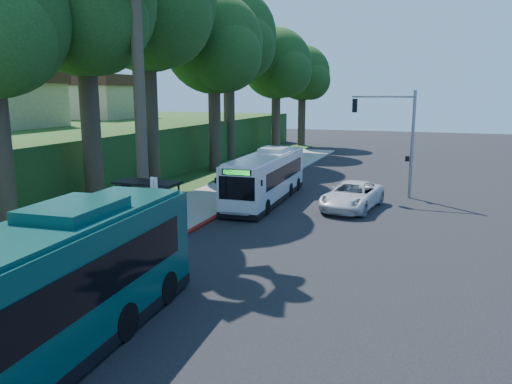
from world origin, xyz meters
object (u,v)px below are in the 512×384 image
at_px(teal_bus, 26,302).
at_px(pickup, 352,196).
at_px(bus_shelter, 145,195).
at_px(white_bus, 267,176).

relative_size(teal_bus, pickup, 2.29).
distance_m(bus_shelter, pickup, 12.31).
bearing_deg(pickup, teal_bus, -94.04).
bearing_deg(bus_shelter, teal_bus, -70.00).
bearing_deg(white_bus, teal_bus, -89.14).
xyz_separation_m(teal_bus, pickup, (4.50, 20.70, -1.10)).
height_order(teal_bus, pickup, teal_bus).
relative_size(bus_shelter, teal_bus, 0.24).
xyz_separation_m(white_bus, teal_bus, (1.05, -21.12, 0.30)).
height_order(white_bus, teal_bus, teal_bus).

